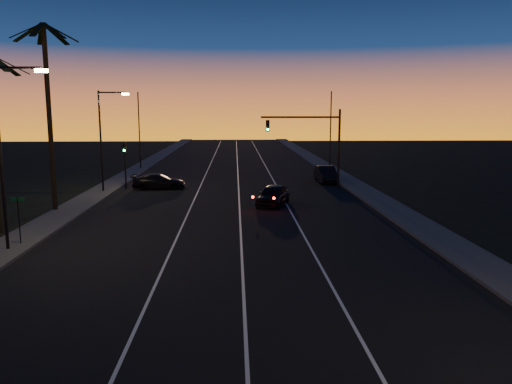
{
  "coord_description": "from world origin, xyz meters",
  "views": [
    {
      "loc": [
        0.22,
        -4.26,
        6.89
      ],
      "look_at": [
        1.35,
        22.9,
        2.43
      ],
      "focal_mm": 35.0,
      "sensor_mm": 36.0,
      "label": 1
    }
  ],
  "objects_px": {
    "cross_car": "(159,181)",
    "signal_mast": "(313,134)",
    "lead_car": "(273,195)",
    "right_car": "(326,174)"
  },
  "relations": [
    {
      "from": "cross_car",
      "to": "signal_mast",
      "type": "bearing_deg",
      "value": 1.46
    },
    {
      "from": "signal_mast",
      "to": "cross_car",
      "type": "height_order",
      "value": "signal_mast"
    },
    {
      "from": "signal_mast",
      "to": "lead_car",
      "type": "distance_m",
      "value": 10.1
    },
    {
      "from": "signal_mast",
      "to": "right_car",
      "type": "height_order",
      "value": "signal_mast"
    },
    {
      "from": "lead_car",
      "to": "cross_car",
      "type": "relative_size",
      "value": 1.09
    },
    {
      "from": "signal_mast",
      "to": "lead_car",
      "type": "bearing_deg",
      "value": -116.67
    },
    {
      "from": "signal_mast",
      "to": "cross_car",
      "type": "relative_size",
      "value": 1.5
    },
    {
      "from": "signal_mast",
      "to": "right_car",
      "type": "xyz_separation_m",
      "value": [
        1.86,
        3.35,
        -4.0
      ]
    },
    {
      "from": "right_car",
      "to": "cross_car",
      "type": "xyz_separation_m",
      "value": [
        -15.56,
        -3.7,
        -0.1
      ]
    },
    {
      "from": "cross_car",
      "to": "right_car",
      "type": "bearing_deg",
      "value": 13.37
    }
  ]
}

